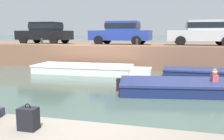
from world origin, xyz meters
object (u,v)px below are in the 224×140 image
motorboat_passing (199,87)px  boat_moored_central_navy (215,74)px  car_left_inner_blue (121,32)px  mooring_bollard_west (42,41)px  car_centre_silver (203,32)px  car_leftmost_black (45,32)px  mooring_bollard_mid (137,42)px  boat_moored_west_white (88,69)px  backpack_on_ledge (29,119)px

motorboat_passing → boat_moored_central_navy: bearing=73.3°
car_left_inner_blue → mooring_bollard_west: size_ratio=9.08×
motorboat_passing → car_centre_silver: bearing=84.8°
boat_moored_central_navy → car_centre_silver: size_ratio=1.30×
motorboat_passing → car_leftmost_black: size_ratio=1.71×
mooring_bollard_mid → boat_moored_central_navy: bearing=-22.8°
motorboat_passing → car_left_inner_blue: bearing=123.6°
boat_moored_west_white → car_leftmost_black: car_leftmost_black is taller
mooring_bollard_west → boat_moored_central_navy: bearing=-9.5°
car_leftmost_black → car_left_inner_blue: size_ratio=0.94×
car_leftmost_black → motorboat_passing: bearing=-33.7°
mooring_bollard_mid → car_leftmost_black: bearing=166.9°
boat_moored_central_navy → mooring_bollard_west: size_ratio=12.21×
boat_moored_central_navy → backpack_on_ledge: 10.54m
mooring_bollard_west → car_left_inner_blue: bearing=17.9°
boat_moored_west_white → car_left_inner_blue: (1.13, 3.39, 2.05)m
motorboat_passing → mooring_bollard_mid: bearing=121.7°
boat_moored_west_white → car_centre_silver: car_centre_silver is taller
car_left_inner_blue → mooring_bollard_mid: bearing=-51.0°
car_left_inner_blue → car_leftmost_black: bearing=180.0°
car_leftmost_black → car_centre_silver: same height
boat_moored_west_white → mooring_bollard_west: size_ratio=14.62×
backpack_on_ledge → boat_moored_central_navy: bearing=68.0°
car_leftmost_black → backpack_on_ledge: car_leftmost_black is taller
boat_moored_west_white → boat_moored_central_navy: boat_moored_west_white is taller
boat_moored_west_white → mooring_bollard_west: mooring_bollard_west is taller
backpack_on_ledge → boat_moored_west_white: bearing=105.3°
boat_moored_central_navy → backpack_on_ledge: bearing=-112.0°
boat_moored_central_navy → backpack_on_ledge: (-3.94, -9.75, 0.70)m
car_leftmost_black → backpack_on_ledge: size_ratio=9.34×
boat_moored_west_white → mooring_bollard_west: 4.49m
motorboat_passing → car_centre_silver: (0.62, 6.73, 2.05)m
car_left_inner_blue → motorboat_passing: bearing=-56.4°
car_leftmost_black → mooring_bollard_west: car_leftmost_black is taller
boat_moored_central_navy → mooring_bollard_mid: 4.75m
boat_moored_central_navy → car_left_inner_blue: (-5.47, 3.36, 2.05)m
backpack_on_ledge → car_leftmost_black: bearing=118.6°
boat_moored_central_navy → mooring_bollard_mid: (-4.17, 1.75, 1.45)m
motorboat_passing → car_left_inner_blue: car_left_inner_blue is taller
boat_moored_central_navy → mooring_bollard_west: bearing=170.5°
boat_moored_west_white → mooring_bollard_west: bearing=155.2°
boat_moored_west_white → boat_moored_central_navy: 6.61m
boat_moored_central_navy → mooring_bollard_west: mooring_bollard_west is taller
car_left_inner_blue → mooring_bollard_mid: (1.30, -1.61, -0.61)m
motorboat_passing → mooring_bollard_west: 10.85m
motorboat_passing → backpack_on_ledge: bearing=-114.7°
motorboat_passing → car_leftmost_black: bearing=146.3°
backpack_on_ledge → mooring_bollard_mid: bearing=91.1°
mooring_bollard_west → mooring_bollard_mid: size_ratio=1.00×
car_leftmost_black → backpack_on_ledge: 15.00m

